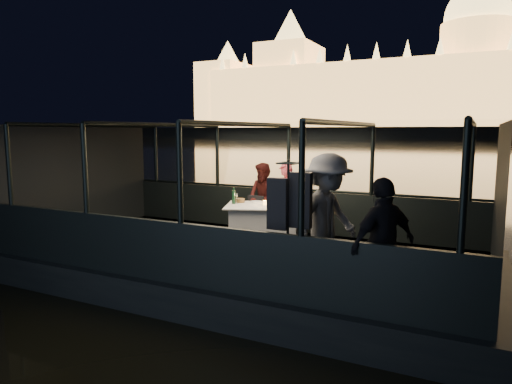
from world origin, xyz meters
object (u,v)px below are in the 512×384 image
at_px(person_woman_coral, 285,200).
at_px(passenger_stripe, 327,226).
at_px(person_man_maroon, 264,198).
at_px(coat_stand, 288,226).
at_px(chair_port_right, 292,217).
at_px(chair_port_left, 252,214).
at_px(wine_bottle, 234,196).
at_px(dining_table_central, 264,224).
at_px(passenger_dark, 383,242).

height_order(person_woman_coral, passenger_stripe, passenger_stripe).
height_order(person_man_maroon, passenger_stripe, passenger_stripe).
bearing_deg(coat_stand, chair_port_right, 110.72).
bearing_deg(chair_port_left, coat_stand, -50.23).
bearing_deg(person_woman_coral, coat_stand, -49.55).
relative_size(coat_stand, person_man_maroon, 1.20).
distance_m(person_man_maroon, wine_bottle, 1.02).
xyz_separation_m(dining_table_central, person_woman_coral, (0.11, 0.82, 0.36)).
distance_m(person_woman_coral, passenger_dark, 4.09).
xyz_separation_m(dining_table_central, passenger_stripe, (1.80, -1.71, 0.47)).
height_order(person_woman_coral, person_man_maroon, person_woman_coral).
bearing_deg(passenger_dark, passenger_stripe, -89.43).
distance_m(person_man_maroon, passenger_stripe, 3.41).
xyz_separation_m(dining_table_central, passenger_dark, (2.70, -2.34, 0.47)).
height_order(passenger_dark, wine_bottle, passenger_dark).
height_order(chair_port_right, passenger_stripe, passenger_stripe).
bearing_deg(wine_bottle, passenger_dark, -34.03).
bearing_deg(person_man_maroon, person_woman_coral, 7.62).
bearing_deg(wine_bottle, coat_stand, -46.06).
relative_size(dining_table_central, wine_bottle, 4.43).
relative_size(chair_port_left, person_woman_coral, 0.53).
relative_size(dining_table_central, passenger_dark, 0.88).
bearing_deg(dining_table_central, person_woman_coral, 82.67).
bearing_deg(wine_bottle, chair_port_right, 37.07).
distance_m(chair_port_right, person_man_maroon, 0.86).
relative_size(person_woman_coral, person_man_maroon, 1.01).
bearing_deg(chair_port_left, passenger_dark, -37.21).
distance_m(dining_table_central, passenger_dark, 3.61).
bearing_deg(person_man_maroon, passenger_dark, -32.08).
height_order(chair_port_left, person_man_maroon, person_man_maroon).
relative_size(chair_port_right, passenger_stripe, 0.49).
bearing_deg(passenger_stripe, passenger_dark, -104.33).
bearing_deg(person_man_maroon, chair_port_right, -6.71).
xyz_separation_m(chair_port_left, wine_bottle, (-0.07, -0.68, 0.47)).
xyz_separation_m(chair_port_right, person_man_maroon, (-0.76, 0.28, 0.30)).
xyz_separation_m(coat_stand, passenger_stripe, (0.41, 0.46, -0.05)).
height_order(chair_port_left, passenger_dark, passenger_dark).
xyz_separation_m(chair_port_left, chair_port_right, (0.87, 0.03, 0.00)).
height_order(chair_port_right, coat_stand, coat_stand).
bearing_deg(dining_table_central, passenger_dark, -40.96).
distance_m(chair_port_left, chair_port_right, 0.87).
bearing_deg(passenger_dark, person_man_maroon, -100.48).
bearing_deg(passenger_stripe, person_woman_coral, 54.26).
bearing_deg(person_woman_coral, passenger_stripe, -38.98).
height_order(chair_port_right, person_man_maroon, person_man_maroon).
distance_m(chair_port_right, coat_stand, 3.00).
bearing_deg(person_woman_coral, wine_bottle, -109.69).
relative_size(chair_port_left, chair_port_right, 0.88).
height_order(coat_stand, person_woman_coral, coat_stand).
bearing_deg(chair_port_left, dining_table_central, -41.86).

